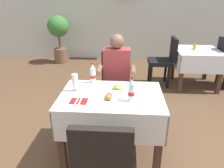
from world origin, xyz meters
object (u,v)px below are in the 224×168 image
(main_dining_table, at_px, (111,109))
(chair_far_diner_seat, at_px, (115,83))
(beer_glass_left, at_px, (75,82))
(napkin_cutlery_set, at_px, (79,101))
(background_chair_left, at_px, (164,59))
(background_dining_table, at_px, (196,59))
(plate_far_diner, at_px, (117,88))
(potted_plant_corner, at_px, (59,33))
(cola_bottle_primary, at_px, (131,91))
(plate_near_camera, at_px, (109,98))
(seated_diner_far, at_px, (116,75))
(chair_near_camera_side, at_px, (104,162))
(background_table_tumbler, at_px, (194,47))
(cola_bottle_secondary, at_px, (93,74))

(main_dining_table, xyz_separation_m, chair_far_diner_seat, (-0.00, 0.77, -0.01))
(beer_glass_left, xyz_separation_m, napkin_cutlery_set, (0.09, -0.24, -0.10))
(chair_far_diner_seat, bearing_deg, background_chair_left, 54.90)
(background_dining_table, bearing_deg, beer_glass_left, -133.98)
(plate_far_diner, distance_m, potted_plant_corner, 3.71)
(chair_far_diner_seat, distance_m, cola_bottle_primary, 0.97)
(plate_near_camera, xyz_separation_m, background_dining_table, (1.55, 2.18, -0.21))
(potted_plant_corner, bearing_deg, main_dining_table, -64.68)
(potted_plant_corner, bearing_deg, beer_glass_left, -70.01)
(seated_diner_far, distance_m, potted_plant_corner, 3.23)
(plate_far_diner, relative_size, background_dining_table, 0.30)
(chair_far_diner_seat, relative_size, chair_near_camera_side, 1.00)
(chair_near_camera_side, xyz_separation_m, plate_near_camera, (-0.02, 0.65, 0.21))
(seated_diner_far, distance_m, plate_near_camera, 0.79)
(cola_bottle_primary, height_order, background_dining_table, cola_bottle_primary)
(chair_far_diner_seat, relative_size, potted_plant_corner, 0.78)
(cola_bottle_primary, bearing_deg, potted_plant_corner, 117.20)
(main_dining_table, bearing_deg, plate_far_diner, 68.35)
(napkin_cutlery_set, height_order, background_table_tumbler, background_table_tumbler)
(background_dining_table, bearing_deg, chair_near_camera_side, -118.28)
(background_chair_left, distance_m, background_table_tumbler, 0.59)
(chair_far_diner_seat, relative_size, plate_far_diner, 3.76)
(background_table_tumbler, bearing_deg, chair_near_camera_side, -117.08)
(chair_far_diner_seat, distance_m, potted_plant_corner, 3.14)
(chair_near_camera_side, relative_size, plate_near_camera, 4.09)
(seated_diner_far, bearing_deg, beer_glass_left, -125.26)
(beer_glass_left, relative_size, background_dining_table, 0.23)
(beer_glass_left, xyz_separation_m, cola_bottle_secondary, (0.16, 0.24, 0.01))
(chair_near_camera_side, relative_size, background_table_tumbler, 8.82)
(chair_near_camera_side, height_order, background_chair_left, same)
(seated_diner_far, xyz_separation_m, background_table_tumbler, (1.43, 1.40, 0.09))
(main_dining_table, xyz_separation_m, plate_near_camera, (-0.02, -0.12, 0.20))
(plate_far_diner, height_order, cola_bottle_secondary, cola_bottle_secondary)
(plate_far_diner, distance_m, beer_glass_left, 0.47)
(seated_diner_far, relative_size, plate_far_diner, 4.89)
(main_dining_table, distance_m, seated_diner_far, 0.68)
(chair_near_camera_side, bearing_deg, plate_near_camera, 91.78)
(potted_plant_corner, bearing_deg, cola_bottle_secondary, -66.13)
(cola_bottle_secondary, bearing_deg, cola_bottle_primary, -44.23)
(cola_bottle_primary, xyz_separation_m, background_chair_left, (0.70, 2.19, -0.30))
(background_chair_left, bearing_deg, background_dining_table, -0.00)
(beer_glass_left, distance_m, cola_bottle_primary, 0.64)
(chair_far_diner_seat, bearing_deg, beer_glass_left, -119.55)
(cola_bottle_primary, xyz_separation_m, cola_bottle_secondary, (-0.45, 0.44, -0.00))
(background_table_tumbler, relative_size, potted_plant_corner, 0.09)
(chair_near_camera_side, distance_m, background_dining_table, 3.22)
(main_dining_table, distance_m, cola_bottle_secondary, 0.49)
(plate_near_camera, relative_size, plate_far_diner, 0.92)
(background_dining_table, distance_m, background_table_tumbler, 0.26)
(cola_bottle_primary, xyz_separation_m, background_table_tumbler, (1.24, 2.19, -0.06))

